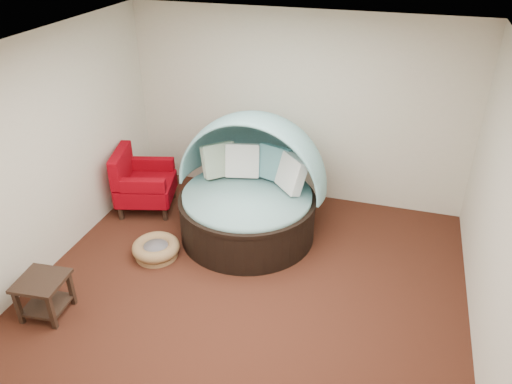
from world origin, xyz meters
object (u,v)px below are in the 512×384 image
(canopy_daybed, at_px, (250,182))
(pet_basket, at_px, (156,249))
(side_table, at_px, (44,292))
(red_armchair, at_px, (141,182))

(canopy_daybed, relative_size, pet_basket, 2.50)
(canopy_daybed, height_order, side_table, canopy_daybed)
(red_armchair, height_order, side_table, red_armchair)
(canopy_daybed, distance_m, side_table, 2.81)
(canopy_daybed, relative_size, side_table, 3.76)
(red_armchair, distance_m, side_table, 2.35)
(side_table, bearing_deg, red_armchair, 91.43)
(canopy_daybed, bearing_deg, side_table, -124.92)
(red_armchair, xyz_separation_m, side_table, (0.06, -2.34, -0.13))
(pet_basket, bearing_deg, canopy_daybed, 42.86)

